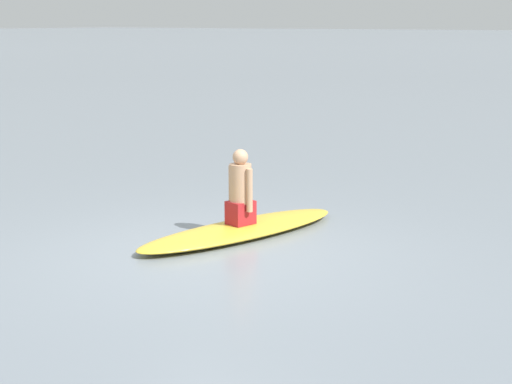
% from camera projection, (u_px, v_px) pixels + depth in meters
% --- Properties ---
extents(ground_plane, '(400.00, 400.00, 0.00)m').
position_uv_depth(ground_plane, '(213.00, 253.00, 9.03)').
color(ground_plane, gray).
extents(surfboard, '(3.08, 1.41, 0.14)m').
position_uv_depth(surfboard, '(241.00, 229.00, 9.77)').
color(surfboard, gold).
rests_on(surfboard, ground).
extents(person_paddler, '(0.34, 0.40, 0.90)m').
position_uv_depth(person_paddler, '(241.00, 190.00, 9.68)').
color(person_paddler, '#A51E23').
rests_on(person_paddler, surfboard).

